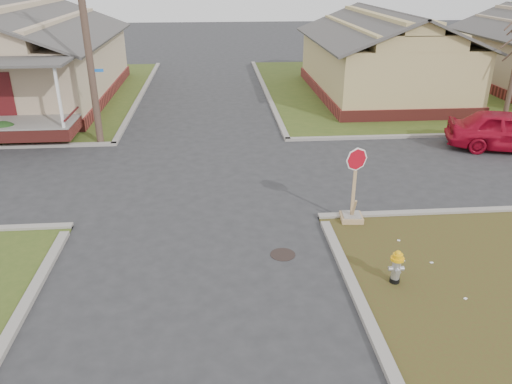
{
  "coord_description": "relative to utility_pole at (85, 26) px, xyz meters",
  "views": [
    {
      "loc": [
        0.62,
        -11.33,
        6.67
      ],
      "look_at": [
        1.64,
        1.0,
        1.1
      ],
      "focal_mm": 35.0,
      "sensor_mm": 36.0,
      "label": 1
    }
  ],
  "objects": [
    {
      "name": "manhole",
      "position": [
        6.4,
        -9.4,
        -4.66
      ],
      "size": [
        0.64,
        0.64,
        0.01
      ],
      "primitive_type": "cylinder",
      "color": "black",
      "rests_on": "ground"
    },
    {
      "name": "stop_sign",
      "position": [
        8.6,
        -7.75,
        -4.14
      ],
      "size": [
        0.62,
        0.61,
        2.2
      ],
      "rotation": [
        0.0,
        0.0,
        -0.08
      ],
      "color": "tan",
      "rests_on": "ground"
    },
    {
      "name": "hedge_right",
      "position": [
        -3.81,
        0.06,
        -4.11
      ],
      "size": [
        1.32,
        1.08,
        1.01
      ],
      "primitive_type": "ellipsoid",
      "color": "#153312",
      "rests_on": "verge_far_left"
    },
    {
      "name": "side_house_yellow",
      "position": [
        14.2,
        7.6,
        -2.47
      ],
      "size": [
        7.6,
        11.6,
        4.7
      ],
      "color": "maroon",
      "rests_on": "ground"
    },
    {
      "name": "curbs",
      "position": [
        4.2,
        -3.9,
        -4.66
      ],
      "size": [
        80.0,
        40.0,
        0.12
      ],
      "primitive_type": null,
      "color": "gray",
      "rests_on": "ground"
    },
    {
      "name": "red_sedan",
      "position": [
        16.37,
        -2.11,
        -3.87
      ],
      "size": [
        4.97,
        3.06,
        1.58
      ],
      "primitive_type": "imported",
      "rotation": [
        0.0,
        0.0,
        1.29
      ],
      "color": "#A60B23",
      "rests_on": "ground"
    },
    {
      "name": "corner_house",
      "position": [
        -5.8,
        7.78,
        -2.38
      ],
      "size": [
        10.1,
        15.5,
        5.3
      ],
      "color": "maroon",
      "rests_on": "ground"
    },
    {
      "name": "ground",
      "position": [
        4.2,
        -8.9,
        -4.66
      ],
      "size": [
        120.0,
        120.0,
        0.0
      ],
      "primitive_type": "plane",
      "color": "#2A2A2D",
      "rests_on": "ground"
    },
    {
      "name": "fire_hydrant",
      "position": [
        8.8,
        -10.88,
        -4.16
      ],
      "size": [
        0.31,
        0.31,
        0.83
      ],
      "rotation": [
        0.0,
        0.0,
        -0.05
      ],
      "color": "black",
      "rests_on": "ground"
    },
    {
      "name": "utility_pole",
      "position": [
        0.0,
        0.0,
        0.0
      ],
      "size": [
        1.8,
        0.28,
        9.0
      ],
      "color": "#3E2E24",
      "rests_on": "ground"
    }
  ]
}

